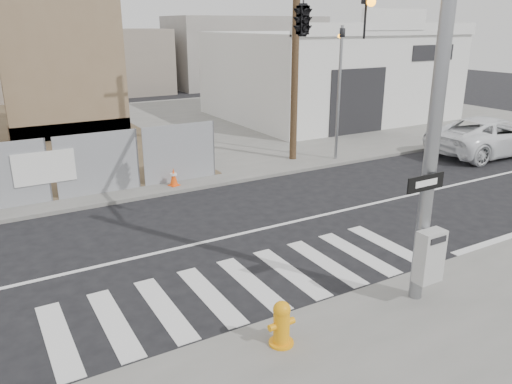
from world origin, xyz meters
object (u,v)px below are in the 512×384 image
fire_hydrant (282,323)px  suv (492,136)px  traffic_cone_d (174,177)px  signal_pole (340,52)px  auto_shop (328,74)px

fire_hydrant → suv: (15.26, 6.99, 0.28)m
suv → traffic_cone_d: size_ratio=9.38×
suv → traffic_cone_d: bearing=83.5°
signal_pole → auto_shop: size_ratio=0.58×
auto_shop → fire_hydrant: auto_shop is taller
fire_hydrant → traffic_cone_d: bearing=77.0°
signal_pole → traffic_cone_d: 8.06m
fire_hydrant → traffic_cone_d: fire_hydrant is taller
auto_shop → traffic_cone_d: size_ratio=19.42×
signal_pole → traffic_cone_d: (-1.53, 6.60, -4.36)m
signal_pole → traffic_cone_d: bearing=103.0°
signal_pole → auto_shop: (11.50, 15.01, -2.25)m
signal_pole → fire_hydrant: bearing=-139.6°
fire_hydrant → traffic_cone_d: (1.67, 9.32, -0.10)m
suv → traffic_cone_d: suv is taller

